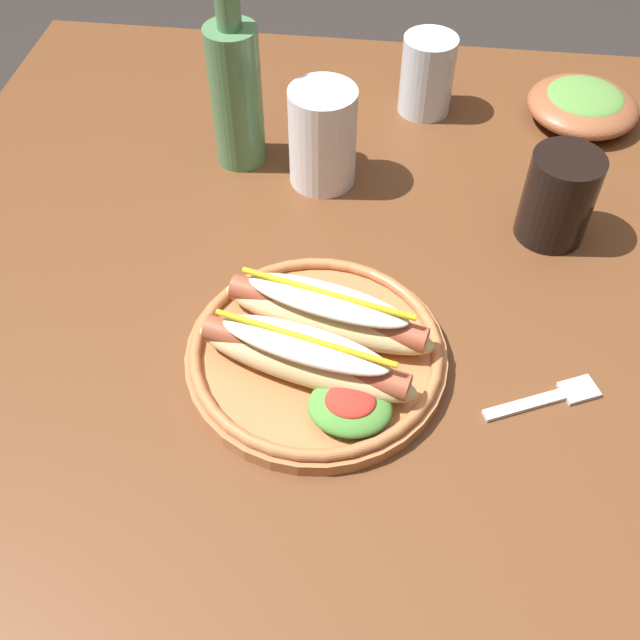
# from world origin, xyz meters

# --- Properties ---
(ground_plane) EXTENTS (8.00, 8.00, 0.00)m
(ground_plane) POSITION_xyz_m (0.00, 0.00, 0.00)
(ground_plane) COLOR #2D2826
(dining_table) EXTENTS (1.12, 1.06, 0.74)m
(dining_table) POSITION_xyz_m (0.00, 0.00, 0.64)
(dining_table) COLOR brown
(dining_table) RESTS_ON ground_plane
(hot_dog_plate) EXTENTS (0.26, 0.26, 0.08)m
(hot_dog_plate) POSITION_xyz_m (-0.04, -0.12, 0.77)
(hot_dog_plate) COLOR #B77042
(hot_dog_plate) RESTS_ON dining_table
(fork) EXTENTS (0.12, 0.07, 0.00)m
(fork) POSITION_xyz_m (0.19, -0.14, 0.74)
(fork) COLOR silver
(fork) RESTS_ON dining_table
(soda_cup) EXTENTS (0.08, 0.08, 0.11)m
(soda_cup) POSITION_xyz_m (0.21, 0.11, 0.79)
(soda_cup) COLOR black
(soda_cup) RESTS_ON dining_table
(water_cup) EXTENTS (0.07, 0.07, 0.11)m
(water_cup) POSITION_xyz_m (0.05, 0.35, 0.79)
(water_cup) COLOR silver
(water_cup) RESTS_ON dining_table
(extra_cup) EXTENTS (0.08, 0.08, 0.13)m
(extra_cup) POSITION_xyz_m (-0.07, 0.17, 0.80)
(extra_cup) COLOR white
(extra_cup) RESTS_ON dining_table
(glass_bottle) EXTENTS (0.06, 0.06, 0.25)m
(glass_bottle) POSITION_xyz_m (-0.18, 0.21, 0.84)
(glass_bottle) COLOR #4C7F51
(glass_bottle) RESTS_ON dining_table
(side_bowl) EXTENTS (0.15, 0.15, 0.05)m
(side_bowl) POSITION_xyz_m (0.27, 0.35, 0.76)
(side_bowl) COLOR brown
(side_bowl) RESTS_ON dining_table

